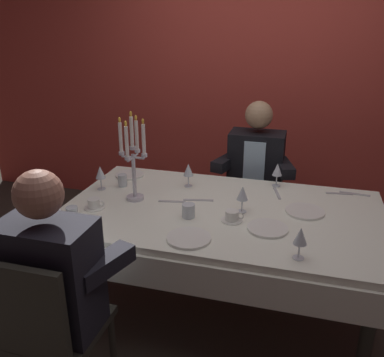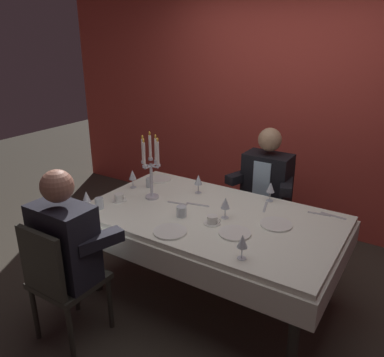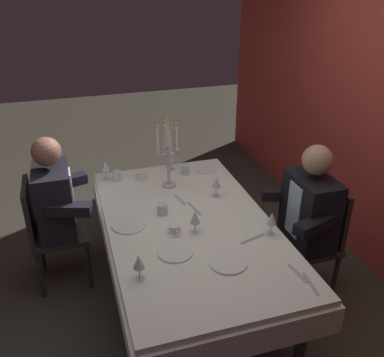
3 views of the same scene
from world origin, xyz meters
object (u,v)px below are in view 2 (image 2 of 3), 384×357
(dinner_plate_1, at_px, (276,224))
(wine_glass_5, at_px, (271,188))
(seated_diner_1, at_px, (267,181))
(water_tumbler_1, at_px, (99,203))
(wine_glass_0, at_px, (242,242))
(dinner_plate_0, at_px, (160,179))
(water_tumbler_0, at_px, (181,211))
(dining_table, at_px, (211,228))
(candelabra, at_px, (151,168))
(wine_glass_3, at_px, (226,204))
(wine_glass_4, at_px, (133,175))
(dinner_plate_3, at_px, (170,232))
(coffee_cup_1, at_px, (119,198))
(dinner_plate_2, at_px, (235,233))
(coffee_cup_0, at_px, (212,220))
(wine_glass_2, at_px, (86,197))
(seated_diner_0, at_px, (64,243))
(wine_glass_1, at_px, (198,180))
(water_tumbler_2, at_px, (150,183))

(dinner_plate_1, height_order, wine_glass_5, wine_glass_5)
(seated_diner_1, bearing_deg, dinner_plate_1, -63.65)
(water_tumbler_1, bearing_deg, wine_glass_0, -2.51)
(dinner_plate_0, relative_size, water_tumbler_0, 2.53)
(dining_table, distance_m, wine_glass_5, 0.59)
(candelabra, height_order, wine_glass_3, candelabra)
(water_tumbler_1, bearing_deg, wine_glass_4, 97.70)
(dinner_plate_3, bearing_deg, wine_glass_5, 66.81)
(dinner_plate_1, bearing_deg, wine_glass_0, -91.88)
(candelabra, distance_m, seated_diner_1, 1.14)
(coffee_cup_1, bearing_deg, dinner_plate_2, 0.46)
(dinner_plate_3, distance_m, wine_glass_4, 0.91)
(dinner_plate_0, bearing_deg, dinner_plate_3, -48.99)
(water_tumbler_1, bearing_deg, seated_diner_1, 55.40)
(wine_glass_4, distance_m, coffee_cup_0, 0.96)
(wine_glass_0, bearing_deg, wine_glass_2, -178.69)
(wine_glass_0, distance_m, coffee_cup_1, 1.24)
(coffee_cup_0, bearing_deg, seated_diner_1, 89.82)
(dinner_plate_2, distance_m, water_tumbler_1, 1.09)
(candelabra, height_order, dinner_plate_0, candelabra)
(water_tumbler_1, distance_m, seated_diner_0, 0.54)
(dinner_plate_2, height_order, wine_glass_0, wine_glass_0)
(dinner_plate_3, height_order, seated_diner_0, seated_diner_0)
(wine_glass_5, height_order, seated_diner_0, seated_diner_0)
(wine_glass_0, xyz_separation_m, seated_diner_0, (-1.07, -0.45, -0.12))
(coffee_cup_1, distance_m, seated_diner_1, 1.36)
(wine_glass_5, bearing_deg, wine_glass_3, -109.15)
(candelabra, bearing_deg, water_tumbler_0, -20.51)
(dinner_plate_2, height_order, coffee_cup_1, coffee_cup_1)
(wine_glass_4, bearing_deg, dining_table, -6.24)
(wine_glass_1, relative_size, wine_glass_3, 1.00)
(coffee_cup_1, bearing_deg, wine_glass_4, 109.26)
(dinner_plate_0, height_order, seated_diner_0, seated_diner_0)
(wine_glass_3, bearing_deg, dinner_plate_1, 13.83)
(dinner_plate_0, relative_size, water_tumbler_2, 2.46)
(dinner_plate_2, relative_size, water_tumbler_2, 2.68)
(water_tumbler_0, bearing_deg, dinner_plate_3, -73.32)
(coffee_cup_0, distance_m, seated_diner_1, 1.02)
(wine_glass_2, relative_size, seated_diner_1, 0.13)
(water_tumbler_0, bearing_deg, dinner_plate_1, 20.63)
(water_tumbler_0, height_order, seated_diner_1, seated_diner_1)
(dinner_plate_3, distance_m, wine_glass_2, 0.75)
(coffee_cup_1, bearing_deg, dinner_plate_3, -17.81)
(dinner_plate_2, distance_m, coffee_cup_1, 1.04)
(wine_glass_3, distance_m, wine_glass_5, 0.49)
(dinner_plate_3, relative_size, coffee_cup_1, 1.77)
(dinner_plate_2, xyz_separation_m, wine_glass_3, (-0.17, 0.18, 0.11))
(candelabra, height_order, coffee_cup_0, candelabra)
(wine_glass_3, height_order, coffee_cup_1, wine_glass_3)
(water_tumbler_2, bearing_deg, water_tumbler_1, -95.19)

